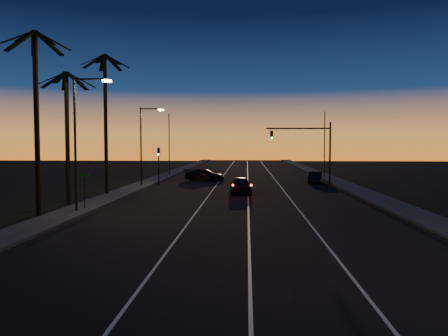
# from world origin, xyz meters

# --- Properties ---
(road) EXTENTS (20.00, 170.00, 0.01)m
(road) POSITION_xyz_m (0.00, 30.00, 0.01)
(road) COLOR black
(road) RESTS_ON ground
(sidewalk_left) EXTENTS (2.40, 170.00, 0.16)m
(sidewalk_left) POSITION_xyz_m (-11.20, 30.00, 0.08)
(sidewalk_left) COLOR #363634
(sidewalk_left) RESTS_ON ground
(sidewalk_right) EXTENTS (2.40, 170.00, 0.16)m
(sidewalk_right) POSITION_xyz_m (11.20, 30.00, 0.08)
(sidewalk_right) COLOR #363634
(sidewalk_right) RESTS_ON ground
(lane_stripe_left) EXTENTS (0.12, 160.00, 0.01)m
(lane_stripe_left) POSITION_xyz_m (-3.00, 30.00, 0.02)
(lane_stripe_left) COLOR silver
(lane_stripe_left) RESTS_ON road
(lane_stripe_mid) EXTENTS (0.12, 160.00, 0.01)m
(lane_stripe_mid) POSITION_xyz_m (0.50, 30.00, 0.02)
(lane_stripe_mid) COLOR silver
(lane_stripe_mid) RESTS_ON road
(lane_stripe_right) EXTENTS (0.12, 160.00, 0.01)m
(lane_stripe_right) POSITION_xyz_m (4.00, 30.00, 0.02)
(lane_stripe_right) COLOR silver
(lane_stripe_right) RESTS_ON road
(palm_near) EXTENTS (4.25, 4.16, 11.53)m
(palm_near) POSITION_xyz_m (-12.60, 18.00, 7.07)
(palm_near) COLOR black
(palm_near) RESTS_ON ground
(palm_mid) EXTENTS (4.25, 4.16, 10.03)m
(palm_mid) POSITION_xyz_m (-13.20, 24.00, 6.25)
(palm_mid) COLOR black
(palm_mid) RESTS_ON ground
(palm_far) EXTENTS (4.25, 4.16, 12.53)m
(palm_far) POSITION_xyz_m (-12.20, 30.00, 7.61)
(palm_far) COLOR black
(palm_far) RESTS_ON ground
(streetlight_left_near) EXTENTS (2.55, 0.26, 9.00)m
(streetlight_left_near) POSITION_xyz_m (-10.70, 20.00, 5.32)
(streetlight_left_near) COLOR black
(streetlight_left_near) RESTS_ON ground
(streetlight_left_far) EXTENTS (2.55, 0.26, 8.50)m
(streetlight_left_far) POSITION_xyz_m (-10.69, 38.00, 5.06)
(streetlight_left_far) COLOR black
(streetlight_left_far) RESTS_ON ground
(street_sign) EXTENTS (0.70, 0.06, 2.60)m
(street_sign) POSITION_xyz_m (-10.80, 21.00, 1.66)
(street_sign) COLOR black
(street_sign) RESTS_ON ground
(signal_mast) EXTENTS (7.10, 0.41, 7.00)m
(signal_mast) POSITION_xyz_m (7.14, 39.99, 4.78)
(signal_mast) COLOR black
(signal_mast) RESTS_ON ground
(signal_post) EXTENTS (0.28, 0.37, 4.20)m
(signal_post) POSITION_xyz_m (-9.50, 39.98, 2.89)
(signal_post) COLOR black
(signal_post) RESTS_ON ground
(far_pole_left) EXTENTS (0.14, 0.14, 9.00)m
(far_pole_left) POSITION_xyz_m (-11.00, 55.00, 4.50)
(far_pole_left) COLOR black
(far_pole_left) RESTS_ON ground
(far_pole_right) EXTENTS (0.14, 0.14, 9.00)m
(far_pole_right) POSITION_xyz_m (11.00, 52.00, 4.50)
(far_pole_right) COLOR black
(far_pole_right) RESTS_ON ground
(lead_car) EXTENTS (2.14, 5.24, 1.57)m
(lead_car) POSITION_xyz_m (-0.19, 31.79, 0.80)
(lead_car) COLOR black
(lead_car) RESTS_ON road
(right_car) EXTENTS (2.29, 4.37, 1.37)m
(right_car) POSITION_xyz_m (8.36, 42.72, 0.70)
(right_car) COLOR black
(right_car) RESTS_ON road
(cross_car) EXTENTS (5.37, 3.41, 1.45)m
(cross_car) POSITION_xyz_m (-4.89, 45.49, 0.74)
(cross_car) COLOR black
(cross_car) RESTS_ON road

